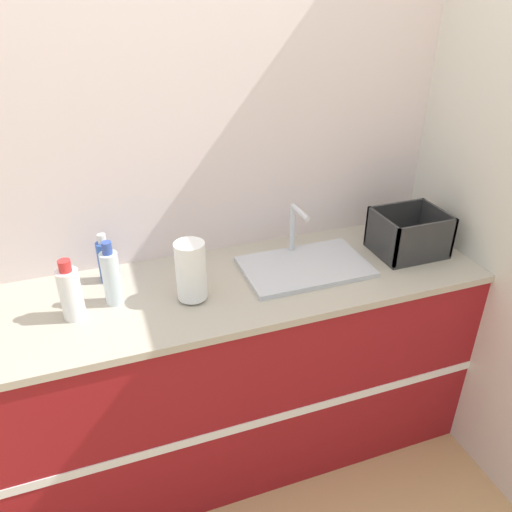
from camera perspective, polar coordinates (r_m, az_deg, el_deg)
name	(u,v)px	position (r m, az deg, el deg)	size (l,w,h in m)	color
ground_plane	(244,500)	(2.40, -1.42, -26.07)	(12.00, 12.00, 0.00)	tan
wall_back	(192,166)	(2.07, -7.31, 10.13)	(4.55, 0.06, 2.60)	silver
wall_right	(469,161)	(2.30, 23.20, 9.93)	(0.06, 2.59, 2.60)	beige
counter_cabinet	(221,375)	(2.23, -3.99, -13.36)	(2.18, 0.61, 0.92)	maroon
sink	(304,264)	(2.06, 5.55, -0.96)	(0.51, 0.32, 0.23)	silver
paper_towel_roll	(191,271)	(1.82, -7.44, -1.74)	(0.11, 0.11, 0.23)	#4C4C51
dish_rack	(408,237)	(2.25, 17.01, 2.14)	(0.29, 0.24, 0.19)	#2D2D2D
bottle_white_spray	(70,293)	(1.84, -20.44, -3.96)	(0.08, 0.08, 0.23)	white
bottle_blue	(105,261)	(2.02, -16.83, -0.50)	(0.06, 0.06, 0.20)	#2D56B7
bottle_clear	(112,277)	(1.87, -16.18, -2.29)	(0.06, 0.06, 0.25)	silver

